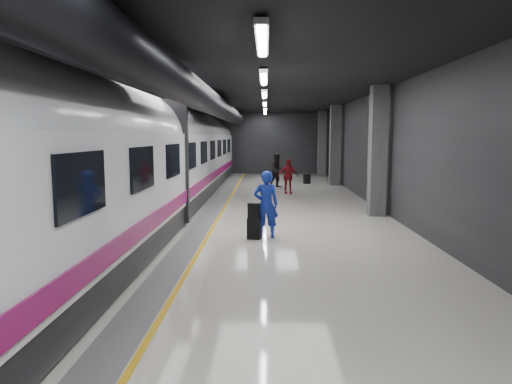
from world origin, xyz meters
TOP-DOWN VIEW (x-y plane):
  - ground at (0.00, 0.00)m, footprint 40.00×40.00m
  - platform_hall at (-0.29, 0.96)m, footprint 10.02×40.02m
  - train at (-3.25, -0.00)m, footprint 3.05×38.00m
  - traveler_main at (0.67, -1.67)m, footprint 0.72×0.51m
  - suitcase_main at (0.35, -1.82)m, footprint 0.39×0.28m
  - shoulder_bag at (0.34, -1.84)m, footprint 0.34×0.26m
  - traveler_far_a at (1.30, 10.75)m, footprint 1.14×1.05m
  - traveler_far_b at (1.73, 8.12)m, footprint 1.02×0.49m
  - suitcase_far at (3.07, 12.77)m, footprint 0.43×0.34m

SIDE VIEW (x-z plane):
  - ground at x=0.00m, z-range 0.00..0.00m
  - suitcase_far at x=3.07m, z-range 0.00..0.55m
  - suitcase_main at x=0.35m, z-range 0.00..0.58m
  - shoulder_bag at x=0.34m, z-range 0.58..0.98m
  - traveler_far_b at x=1.73m, z-range 0.00..1.68m
  - traveler_main at x=0.67m, z-range 0.00..1.85m
  - traveler_far_a at x=1.30m, z-range 0.00..1.88m
  - train at x=-3.25m, z-range 0.04..4.09m
  - platform_hall at x=-0.29m, z-range 1.28..5.79m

